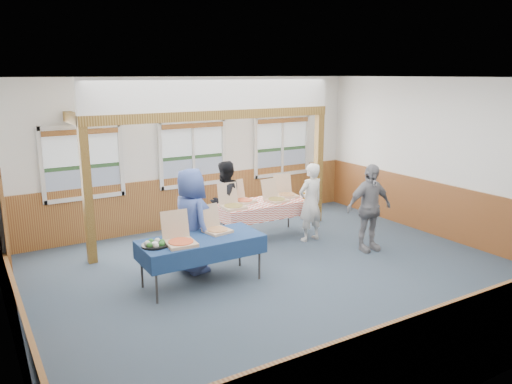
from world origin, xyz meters
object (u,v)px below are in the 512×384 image
at_px(woman_white, 310,202).
at_px(table_left, 201,241).
at_px(table_right, 263,204).
at_px(person_grey, 369,208).
at_px(woman_black, 225,201).
at_px(man_blue, 191,221).

bearing_deg(woman_white, table_left, 11.27).
distance_m(table_right, woman_white, 0.95).
xyz_separation_m(table_right, person_grey, (1.32, -1.63, 0.12)).
relative_size(woman_white, person_grey, 0.95).
height_order(table_right, woman_white, woman_white).
xyz_separation_m(table_right, woman_white, (0.73, -0.61, 0.08)).
distance_m(woman_black, person_grey, 2.81).
height_order(table_right, person_grey, person_grey).
bearing_deg(woman_black, man_blue, 21.51).
height_order(woman_white, person_grey, person_grey).
xyz_separation_m(table_left, person_grey, (3.34, -0.20, 0.12)).
bearing_deg(woman_white, table_right, -45.41).
bearing_deg(person_grey, table_right, 134.80).
xyz_separation_m(woman_white, woman_black, (-1.40, 0.97, 0.01)).
bearing_deg(person_grey, table_left, -177.68).
bearing_deg(woman_black, person_grey, 112.60).
relative_size(woman_black, person_grey, 0.96).
height_order(woman_black, person_grey, person_grey).
distance_m(woman_black, man_blue, 1.77).
relative_size(table_left, table_right, 1.02).
xyz_separation_m(table_left, woman_black, (1.35, 1.78, 0.09)).
bearing_deg(woman_white, woman_black, -39.78).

